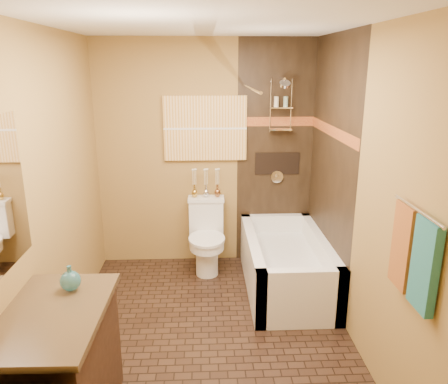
{
  "coord_description": "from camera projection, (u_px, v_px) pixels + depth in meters",
  "views": [
    {
      "loc": [
        -0.02,
        -3.27,
        2.23
      ],
      "look_at": [
        0.15,
        0.4,
        1.14
      ],
      "focal_mm": 35.0,
      "sensor_mm": 36.0,
      "label": 1
    }
  ],
  "objects": [
    {
      "name": "floor",
      "position": [
        209.0,
        332.0,
        3.76
      ],
      "size": [
        3.0,
        3.0,
        0.0
      ],
      "primitive_type": "plane",
      "color": "black",
      "rests_on": "ground"
    },
    {
      "name": "wall_left",
      "position": [
        51.0,
        196.0,
        3.35
      ],
      "size": [
        0.02,
        3.0,
        2.5
      ],
      "primitive_type": "cube",
      "color": "olive",
      "rests_on": "floor"
    },
    {
      "name": "wall_right",
      "position": [
        358.0,
        192.0,
        3.46
      ],
      "size": [
        0.02,
        3.0,
        2.5
      ],
      "primitive_type": "cube",
      "color": "olive",
      "rests_on": "floor"
    },
    {
      "name": "wall_back",
      "position": [
        206.0,
        155.0,
        4.85
      ],
      "size": [
        2.4,
        0.02,
        2.5
      ],
      "primitive_type": "cube",
      "color": "olive",
      "rests_on": "floor"
    },
    {
      "name": "wall_front",
      "position": [
        211.0,
        288.0,
        1.97
      ],
      "size": [
        2.4,
        0.02,
        2.5
      ],
      "primitive_type": "cube",
      "color": "olive",
      "rests_on": "floor"
    },
    {
      "name": "ceiling",
      "position": [
        205.0,
        23.0,
        3.06
      ],
      "size": [
        3.0,
        3.0,
        0.0
      ],
      "primitive_type": "plane",
      "color": "silver",
      "rests_on": "wall_back"
    },
    {
      "name": "alcove_tile_back",
      "position": [
        275.0,
        155.0,
        4.87
      ],
      "size": [
        0.85,
        0.01,
        2.5
      ],
      "primitive_type": "cube",
      "color": "black",
      "rests_on": "wall_back"
    },
    {
      "name": "alcove_tile_right",
      "position": [
        330.0,
        170.0,
        4.18
      ],
      "size": [
        0.01,
        1.5,
        2.5
      ],
      "primitive_type": "cube",
      "color": "black",
      "rests_on": "wall_right"
    },
    {
      "name": "mosaic_band_back",
      "position": [
        276.0,
        121.0,
        4.76
      ],
      "size": [
        0.85,
        0.01,
        0.1
      ],
      "primitive_type": "cube",
      "color": "maroon",
      "rests_on": "alcove_tile_back"
    },
    {
      "name": "mosaic_band_right",
      "position": [
        332.0,
        131.0,
        4.08
      ],
      "size": [
        0.01,
        1.5,
        0.1
      ],
      "primitive_type": "cube",
      "color": "maroon",
      "rests_on": "alcove_tile_right"
    },
    {
      "name": "alcove_niche",
      "position": [
        277.0,
        163.0,
        4.89
      ],
      "size": [
        0.5,
        0.01,
        0.25
      ],
      "primitive_type": "cube",
      "color": "black",
      "rests_on": "alcove_tile_back"
    },
    {
      "name": "shower_fixtures",
      "position": [
        280.0,
        118.0,
        4.65
      ],
      "size": [
        0.24,
        0.33,
        1.16
      ],
      "color": "silver",
      "rests_on": "floor"
    },
    {
      "name": "curtain_rod",
      "position": [
        250.0,
        87.0,
        3.93
      ],
      "size": [
        0.03,
        1.55,
        0.03
      ],
      "primitive_type": "cylinder",
      "rotation": [
        1.57,
        0.0,
        0.0
      ],
      "color": "silver",
      "rests_on": "wall_back"
    },
    {
      "name": "towel_bar",
      "position": [
        418.0,
        210.0,
        2.4
      ],
      "size": [
        0.02,
        0.55,
        0.02
      ],
      "primitive_type": "cylinder",
      "rotation": [
        1.57,
        0.0,
        0.0
      ],
      "color": "silver",
      "rests_on": "wall_right"
    },
    {
      "name": "towel_teal",
      "position": [
        425.0,
        266.0,
        2.35
      ],
      "size": [
        0.05,
        0.22,
        0.52
      ],
      "primitive_type": "cube",
      "color": "#1F6768",
      "rests_on": "towel_bar"
    },
    {
      "name": "towel_rust",
      "position": [
        403.0,
        246.0,
        2.6
      ],
      "size": [
        0.05,
        0.22,
        0.52
      ],
      "primitive_type": "cube",
      "color": "brown",
      "rests_on": "towel_bar"
    },
    {
      "name": "sunset_painting",
      "position": [
        205.0,
        128.0,
        4.74
      ],
      "size": [
        0.9,
        0.04,
        0.7
      ],
      "primitive_type": "cube",
      "color": "gold",
      "rests_on": "wall_back"
    },
    {
      "name": "bathtub",
      "position": [
        286.0,
        268.0,
        4.46
      ],
      "size": [
        0.8,
        1.5,
        0.55
      ],
      "color": "white",
      "rests_on": "floor"
    },
    {
      "name": "toilet",
      "position": [
        207.0,
        236.0,
        4.81
      ],
      "size": [
        0.41,
        0.6,
        0.79
      ],
      "rotation": [
        0.0,
        0.0,
        -0.03
      ],
      "color": "white",
      "rests_on": "floor"
    },
    {
      "name": "vanity",
      "position": [
        58.0,
        373.0,
        2.64
      ],
      "size": [
        0.61,
        0.97,
        0.85
      ],
      "rotation": [
        0.0,
        0.0,
        -0.02
      ],
      "color": "black",
      "rests_on": "floor"
    },
    {
      "name": "teal_bottle",
      "position": [
        70.0,
        278.0,
        2.74
      ],
      "size": [
        0.15,
        0.15,
        0.21
      ],
      "primitive_type": null,
      "rotation": [
        0.0,
        0.0,
        0.17
      ],
      "color": "#276B75",
      "rests_on": "vanity"
    },
    {
      "name": "bud_vases",
      "position": [
        206.0,
        182.0,
        4.82
      ],
      "size": [
        0.32,
        0.07,
        0.32
      ],
      "color": "gold",
      "rests_on": "toilet"
    }
  ]
}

